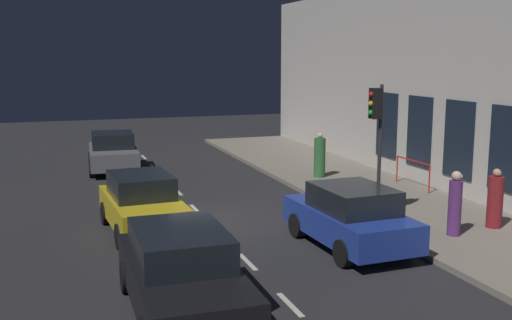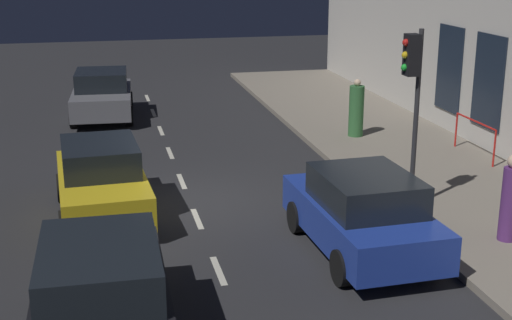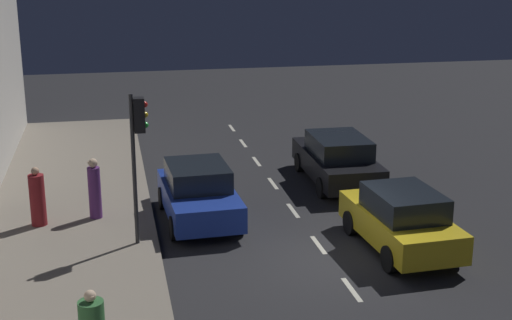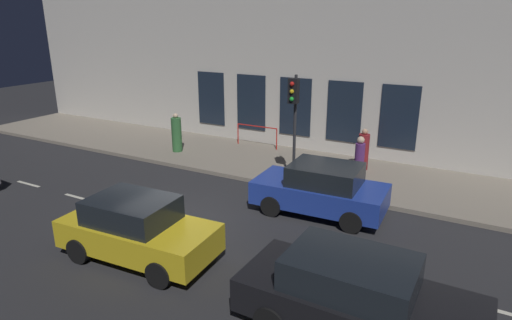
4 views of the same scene
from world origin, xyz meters
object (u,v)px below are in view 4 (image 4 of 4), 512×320
(traffic_light, at_px, (294,104))
(pedestrian_1, at_px, (363,151))
(parked_car_1, at_px, (321,189))
(parked_car_3, at_px, (356,296))
(pedestrian_0, at_px, (177,134))
(parked_car_2, at_px, (137,229))
(pedestrian_2, at_px, (359,161))

(traffic_light, distance_m, pedestrian_1, 3.83)
(pedestrian_1, bearing_deg, parked_car_1, -7.97)
(parked_car_3, bearing_deg, pedestrian_0, -125.67)
(traffic_light, xyz_separation_m, pedestrian_0, (1.12, 6.02, -2.05))
(parked_car_2, bearing_deg, pedestrian_2, 152.20)
(parked_car_1, distance_m, pedestrian_2, 2.83)
(parked_car_1, bearing_deg, traffic_light, 43.64)
(pedestrian_2, bearing_deg, parked_car_2, -83.80)
(traffic_light, bearing_deg, parked_car_1, -134.08)
(parked_car_3, height_order, pedestrian_1, pedestrian_1)
(traffic_light, xyz_separation_m, parked_car_3, (-6.43, -4.17, -2.18))
(parked_car_1, bearing_deg, parked_car_2, 144.54)
(parked_car_3, distance_m, pedestrian_0, 12.69)
(parked_car_2, relative_size, pedestrian_0, 2.36)
(parked_car_1, distance_m, pedestrian_1, 4.29)
(parked_car_1, relative_size, pedestrian_1, 2.51)
(pedestrian_0, height_order, pedestrian_2, pedestrian_0)
(parked_car_3, bearing_deg, pedestrian_2, -163.66)
(parked_car_1, xyz_separation_m, pedestrian_2, (2.80, -0.38, 0.15))
(parked_car_1, relative_size, parked_car_3, 0.89)
(traffic_light, xyz_separation_m, parked_car_2, (-6.31, 1.37, -2.18))
(parked_car_1, xyz_separation_m, pedestrian_1, (4.28, -0.12, 0.09))
(pedestrian_1, bearing_deg, parked_car_2, -25.89)
(pedestrian_0, bearing_deg, parked_car_3, -147.08)
(parked_car_2, height_order, pedestrian_1, pedestrian_1)
(parked_car_1, relative_size, parked_car_2, 1.01)
(pedestrian_0, height_order, pedestrian_1, pedestrian_0)
(traffic_light, relative_size, parked_car_3, 0.84)
(parked_car_3, bearing_deg, pedestrian_1, -164.57)
(parked_car_1, xyz_separation_m, parked_car_3, (-4.79, -2.48, 0.00))
(parked_car_1, height_order, pedestrian_2, pedestrian_2)
(parked_car_3, distance_m, pedestrian_1, 9.38)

